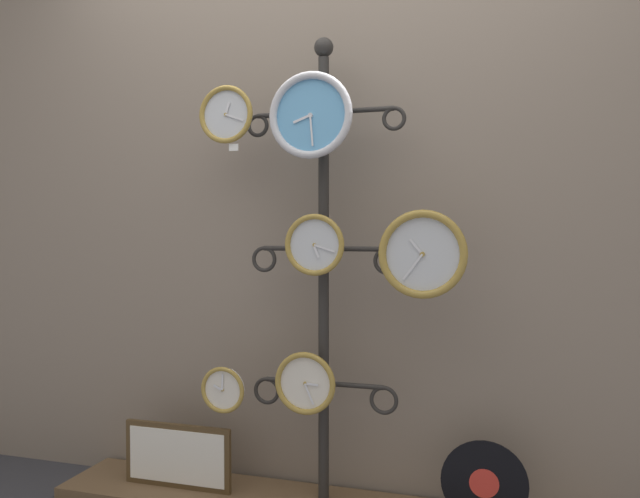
% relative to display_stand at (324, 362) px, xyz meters
% --- Properties ---
extents(shop_wall, '(4.40, 0.04, 2.80)m').
position_rel_display_stand_xyz_m(shop_wall, '(0.00, 0.16, 0.79)').
color(shop_wall, gray).
rests_on(shop_wall, ground_plane).
extents(display_stand, '(0.65, 0.43, 1.89)m').
position_rel_display_stand_xyz_m(display_stand, '(0.00, 0.00, 0.00)').
color(display_stand, '#282623').
rests_on(display_stand, ground_plane).
extents(clock_top_left, '(0.23, 0.04, 0.23)m').
position_rel_display_stand_xyz_m(clock_top_left, '(-0.38, -0.08, 0.99)').
color(clock_top_left, silver).
extents(clock_top_center, '(0.33, 0.04, 0.33)m').
position_rel_display_stand_xyz_m(clock_top_center, '(-0.02, -0.11, 0.96)').
color(clock_top_center, '#60A8DB').
extents(clock_middle_center, '(0.24, 0.04, 0.24)m').
position_rel_display_stand_xyz_m(clock_middle_center, '(-0.01, -0.09, 0.47)').
color(clock_middle_center, silver).
extents(clock_middle_right, '(0.32, 0.04, 0.32)m').
position_rel_display_stand_xyz_m(clock_middle_right, '(0.41, -0.12, 0.44)').
color(clock_middle_right, silver).
extents(clock_bottom_left, '(0.19, 0.04, 0.19)m').
position_rel_display_stand_xyz_m(clock_bottom_left, '(-0.39, -0.10, -0.12)').
color(clock_bottom_left, silver).
extents(clock_bottom_center, '(0.24, 0.04, 0.24)m').
position_rel_display_stand_xyz_m(clock_bottom_center, '(-0.04, -0.10, -0.07)').
color(clock_bottom_center, silver).
extents(vinyl_record, '(0.31, 0.01, 0.31)m').
position_rel_display_stand_xyz_m(vinyl_record, '(0.63, -0.06, -0.39)').
color(vinyl_record, black).
rests_on(vinyl_record, low_shelf).
extents(picture_frame, '(0.48, 0.02, 0.27)m').
position_rel_display_stand_xyz_m(picture_frame, '(-0.61, -0.09, -0.42)').
color(picture_frame, '#4C381E').
rests_on(picture_frame, low_shelf).
extents(price_tag_upper, '(0.04, 0.00, 0.03)m').
position_rel_display_stand_xyz_m(price_tag_upper, '(-0.35, -0.08, 0.85)').
color(price_tag_upper, white).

